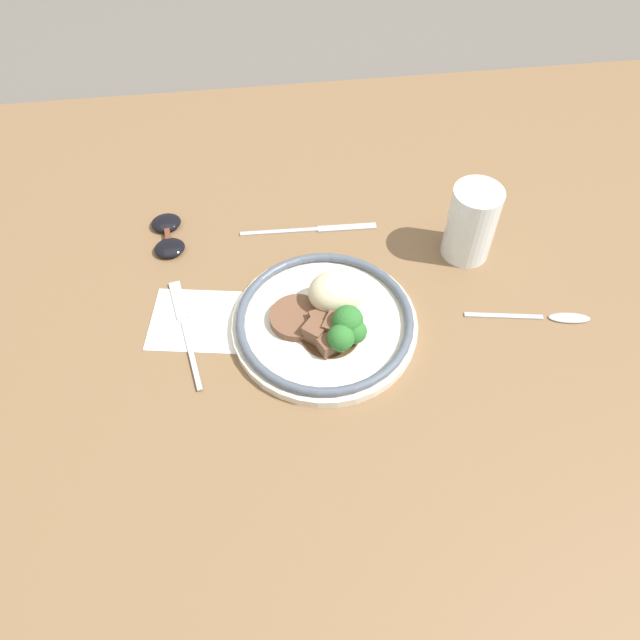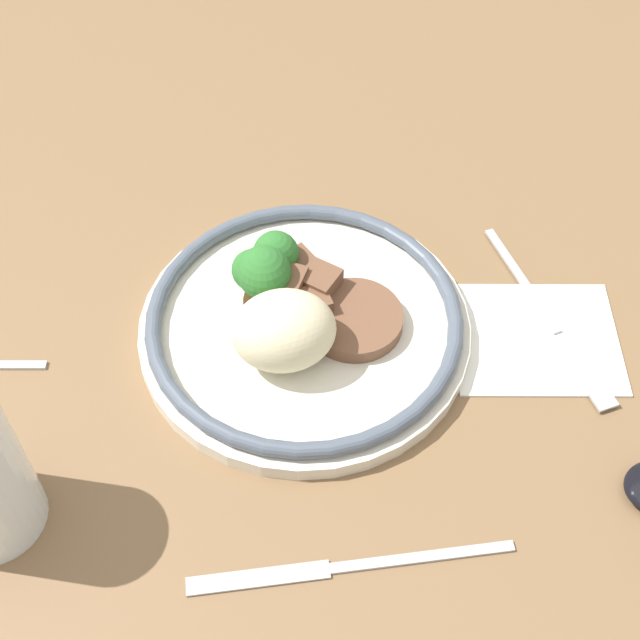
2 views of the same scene
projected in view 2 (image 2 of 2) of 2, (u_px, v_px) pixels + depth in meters
ground_plane at (278, 394)px, 0.69m from camera, size 8.00×8.00×0.00m
dining_table at (277, 380)px, 0.67m from camera, size 1.52×1.13×0.04m
napkin at (536, 338)px, 0.68m from camera, size 0.14×0.13×0.00m
plate at (300, 318)px, 0.66m from camera, size 0.25×0.25×0.07m
fork at (557, 331)px, 0.68m from camera, size 0.05×0.19×0.00m
knife at (339, 568)px, 0.56m from camera, size 0.21×0.02×0.00m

